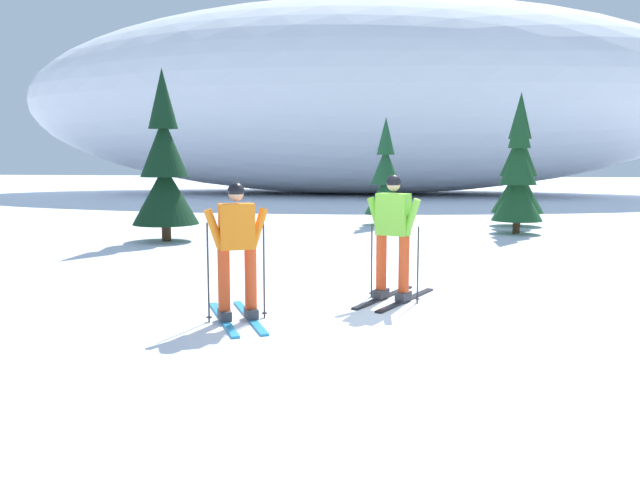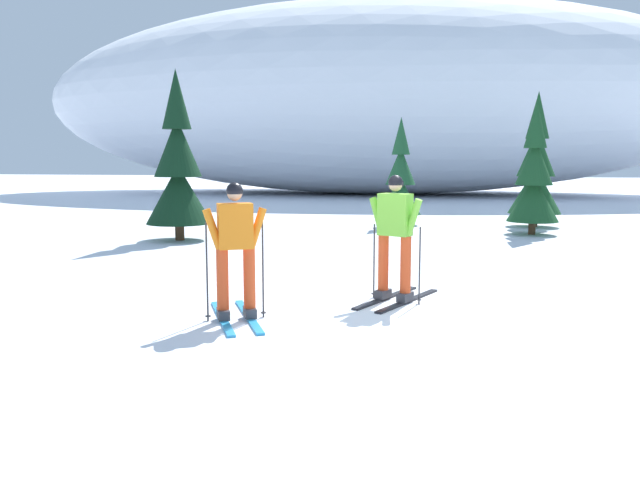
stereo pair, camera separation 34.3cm
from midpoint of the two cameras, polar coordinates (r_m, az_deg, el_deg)
The scene contains 8 objects.
ground_plane at distance 8.34m, azimuth 7.46°, elevation -6.95°, with size 120.00×120.00×0.00m, color white.
skier_lime_jacket at distance 9.22m, azimuth 7.64°, elevation 0.41°, with size 1.14×1.80×1.79m.
skier_orange_jacket at distance 8.14m, azimuth -6.21°, elevation -0.79°, with size 1.16×1.81×1.73m.
pine_tree_far_left at distance 16.24m, azimuth -11.73°, elevation 6.05°, with size 1.60×1.60×4.14m.
pine_tree_center_left at distance 19.71m, azimuth 7.55°, elevation 5.21°, with size 1.24×1.24×3.21m.
pine_tree_center at distance 18.05m, azimuth 18.73°, elevation 5.03°, with size 1.34×1.34×3.46m.
pine_tree_center_right at distance 20.11m, azimuth 18.83°, elevation 5.76°, with size 1.51×1.51×3.92m.
snow_ridge_background at distance 36.42m, azimuth 5.24°, elevation 12.18°, with size 37.42×16.26×10.32m, color white.
Camera 2 is at (0.52, -8.05, 2.05)m, focal length 36.58 mm.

